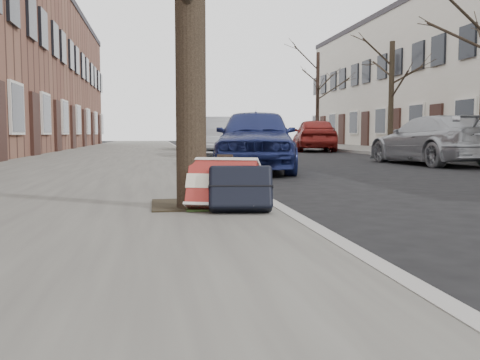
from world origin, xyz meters
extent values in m
plane|color=black|center=(0.00, 0.00, 0.00)|extent=(120.00, 120.00, 0.00)
cube|color=slate|center=(-3.70, 15.00, 0.06)|extent=(5.00, 70.00, 0.12)
cube|color=slate|center=(7.80, 15.00, 0.06)|extent=(4.00, 70.00, 0.12)
cube|color=black|center=(-2.00, 1.20, 0.13)|extent=(0.85, 0.85, 0.02)
cube|color=maroon|center=(-1.81, 0.77, 0.35)|extent=(0.68, 0.52, 0.46)
cube|color=black|center=(-1.67, 0.66, 0.33)|extent=(0.58, 0.38, 0.42)
imported|color=navy|center=(-0.27, 7.35, 0.68)|extent=(2.36, 4.23, 1.36)
imported|color=#9EA1A5|center=(-0.40, 13.36, 0.68)|extent=(2.22, 4.30, 1.35)
imported|color=#38383E|center=(-0.05, 19.58, 0.74)|extent=(2.65, 5.44, 1.49)
imported|color=#989AA0|center=(4.72, 9.10, 0.63)|extent=(2.07, 4.44, 1.25)
imported|color=maroon|center=(4.84, 19.96, 0.75)|extent=(2.59, 4.68, 1.51)
cylinder|color=black|center=(7.20, 17.04, 2.34)|extent=(0.22, 0.22, 4.43)
cylinder|color=black|center=(7.20, 27.15, 2.86)|extent=(0.21, 0.21, 5.49)
camera|label=1|loc=(-2.39, -3.82, 0.79)|focal=40.00mm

